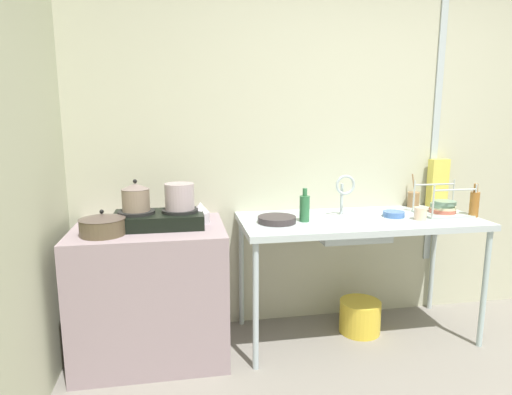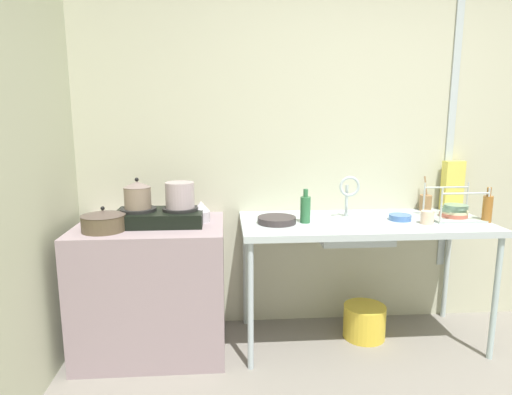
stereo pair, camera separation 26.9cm
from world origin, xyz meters
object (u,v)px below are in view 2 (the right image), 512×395
(stove, at_px, (160,217))
(bucket_on_floor, at_px, (364,321))
(pot_on_right_burner, at_px, (180,195))
(faucet, at_px, (349,189))
(pot_on_left_burner, at_px, (138,195))
(frying_pan, at_px, (277,220))
(small_bowl_on_drainboard, at_px, (400,217))
(percolator, at_px, (201,212))
(cup_by_rack, at_px, (427,217))
(bottle_by_rack, at_px, (487,208))
(cereal_box, at_px, (452,186))
(bottle_by_sink, at_px, (305,209))
(pot_beside_stove, at_px, (103,221))
(dish_rack, at_px, (454,212))
(sink_basin, at_px, (354,232))
(utensil_jar, at_px, (425,202))

(stove, height_order, bucket_on_floor, stove)
(pot_on_right_burner, distance_m, faucet, 1.09)
(pot_on_left_burner, relative_size, frying_pan, 0.78)
(frying_pan, bearing_deg, pot_on_right_burner, 177.40)
(small_bowl_on_drainboard, xyz_separation_m, bucket_on_floor, (-0.19, 0.03, -0.73))
(percolator, distance_m, bucket_on_floor, 1.34)
(cup_by_rack, height_order, bottle_by_rack, bottle_by_rack)
(small_bowl_on_drainboard, bearing_deg, stove, 179.89)
(pot_on_right_burner, bearing_deg, stove, 180.00)
(cereal_box, distance_m, bucket_on_floor, 1.15)
(frying_pan, distance_m, bottle_by_sink, 0.19)
(faucet, distance_m, frying_pan, 0.53)
(stove, relative_size, pot_beside_stove, 2.09)
(pot_on_right_burner, xyz_separation_m, bottle_by_sink, (0.78, -0.02, -0.09))
(small_bowl_on_drainboard, xyz_separation_m, bottle_by_rack, (0.52, -0.09, 0.07))
(stove, height_order, pot_beside_stove, pot_beside_stove)
(pot_beside_stove, xyz_separation_m, dish_rack, (2.20, 0.15, -0.02))
(sink_basin, xyz_separation_m, utensil_jar, (0.61, 0.32, 0.12))
(pot_on_left_burner, relative_size, percolator, 1.41)
(bottle_by_sink, distance_m, utensil_jar, 0.97)
(pot_on_left_burner, relative_size, cereal_box, 0.54)
(sink_basin, xyz_separation_m, bucket_on_floor, (0.12, 0.08, -0.65))
(pot_on_left_burner, bearing_deg, pot_beside_stove, -141.63)
(small_bowl_on_drainboard, xyz_separation_m, utensil_jar, (0.30, 0.27, 0.04))
(bottle_by_rack, height_order, utensil_jar, utensil_jar)
(cup_by_rack, bearing_deg, frying_pan, 174.79)
(percolator, distance_m, frying_pan, 0.48)
(stove, height_order, utensil_jar, utensil_jar)
(pot_on_right_burner, xyz_separation_m, cup_by_rack, (1.53, -0.11, -0.14))
(percolator, xyz_separation_m, cup_by_rack, (1.40, -0.15, -0.02))
(cereal_box, bearing_deg, small_bowl_on_drainboard, -157.74)
(cup_by_rack, relative_size, utensil_jar, 0.33)
(stove, bearing_deg, cereal_box, 7.85)
(pot_beside_stove, distance_m, bottle_by_sink, 1.22)
(pot_beside_stove, bearing_deg, pot_on_left_burner, 38.37)
(pot_on_left_burner, bearing_deg, dish_rack, 0.21)
(pot_beside_stove, xyz_separation_m, percolator, (0.56, 0.18, 0.00))
(cup_by_rack, height_order, bucket_on_floor, cup_by_rack)
(pot_on_right_burner, height_order, dish_rack, pot_on_right_burner)
(percolator, bearing_deg, utensil_jar, 8.30)
(pot_on_left_burner, xyz_separation_m, pot_on_right_burner, (0.26, 0.00, -0.00))
(faucet, relative_size, dish_rack, 0.87)
(percolator, relative_size, cereal_box, 0.38)
(dish_rack, distance_m, utensil_jar, 0.27)
(small_bowl_on_drainboard, bearing_deg, utensil_jar, 42.59)
(pot_on_right_burner, xyz_separation_m, cereal_box, (1.89, 0.28, -0.01))
(faucet, bearing_deg, utensil_jar, 16.99)
(frying_pan, distance_m, bucket_on_floor, 0.96)
(cup_by_rack, distance_m, small_bowl_on_drainboard, 0.17)
(sink_basin, relative_size, cup_by_rack, 5.51)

